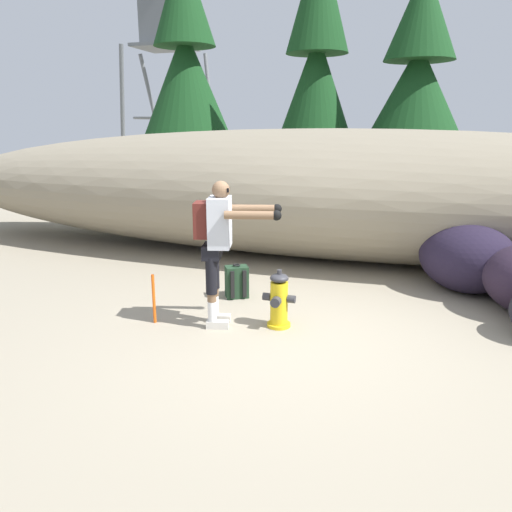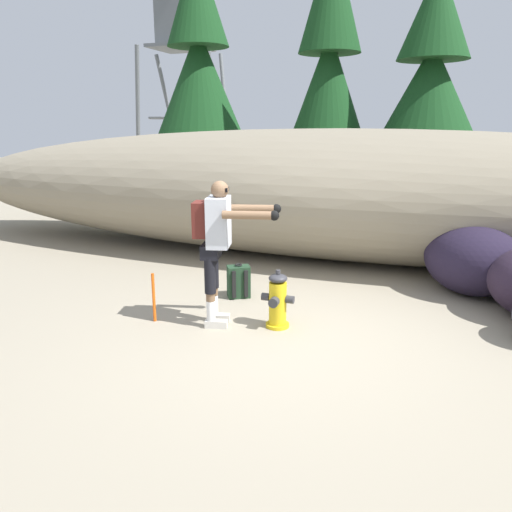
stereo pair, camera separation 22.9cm
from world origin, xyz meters
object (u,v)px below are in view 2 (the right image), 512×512
fire_hydrant (278,301)px  boulder_mid (473,259)px  utility_worker (218,236)px  spare_backpack (239,282)px  watchtower (180,25)px  survey_stake (154,298)px

fire_hydrant → boulder_mid: bearing=43.1°
utility_worker → boulder_mid: (2.86, 2.21, -0.59)m
fire_hydrant → spare_backpack: 1.17m
fire_hydrant → spare_backpack: size_ratio=1.47×
boulder_mid → watchtower: 16.09m
fire_hydrant → survey_stake: size_ratio=1.16×
fire_hydrant → watchtower: 16.46m
boulder_mid → survey_stake: size_ratio=2.34×
watchtower → survey_stake: (6.56, -13.56, -5.65)m
fire_hydrant → boulder_mid: boulder_mid is taller
boulder_mid → watchtower: bearing=132.4°
boulder_mid → utility_worker: bearing=-142.3°
fire_hydrant → watchtower: (-8.01, 13.23, 5.64)m
boulder_mid → fire_hydrant: bearing=-136.9°
survey_stake → boulder_mid: bearing=33.1°
utility_worker → boulder_mid: utility_worker is taller
spare_backpack → survey_stake: bearing=120.3°
boulder_mid → survey_stake: bearing=-146.9°
survey_stake → watchtower: bearing=115.8°
survey_stake → utility_worker: bearing=12.1°
boulder_mid → survey_stake: 4.35m
fire_hydrant → utility_worker: (-0.67, -0.16, 0.76)m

